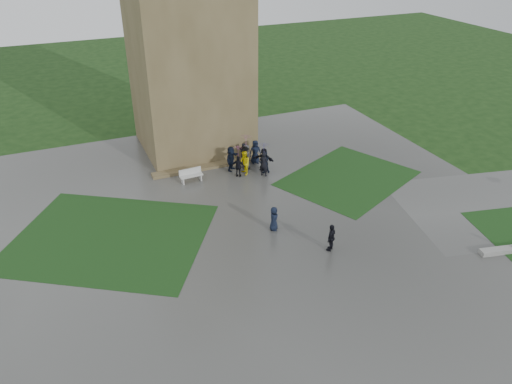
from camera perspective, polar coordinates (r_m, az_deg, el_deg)
name	(u,v)px	position (r m, az deg, el deg)	size (l,w,h in m)	color
ground	(269,241)	(29.24, 1.52, -5.64)	(120.00, 120.00, 0.00)	black
plaza	(256,224)	(30.76, -0.02, -3.67)	(34.00, 34.00, 0.02)	#3B3C39
lawn_inset_left	(110,237)	(30.75, -16.33, -4.99)	(11.00, 9.00, 0.01)	black
lawn_inset_right	(348,178)	(36.63, 10.45, 1.56)	(9.00, 7.00, 0.01)	black
tower	(187,34)	(38.94, -7.87, 17.49)	(8.00, 8.00, 18.00)	brown
tower_plinth	(211,166)	(37.76, -5.13, 3.01)	(9.00, 0.80, 0.22)	brown
bench	(191,175)	(35.68, -7.44, 1.92)	(1.68, 0.62, 0.96)	#BBBBB6
visitor_cluster	(249,156)	(36.58, -0.80, 4.12)	(3.83, 3.44, 2.65)	black
pedestrian_mid	(274,219)	(29.83, 2.06, -3.06)	(0.75, 0.51, 1.54)	black
pedestrian_near	(331,237)	(28.34, 8.60, -5.16)	(0.98, 0.56, 1.67)	black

